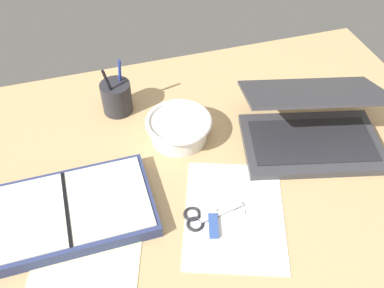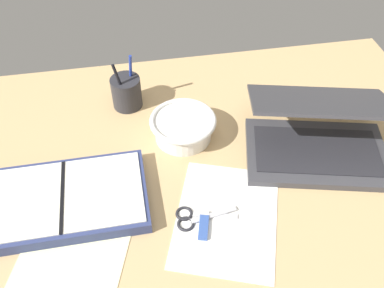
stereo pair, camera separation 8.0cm
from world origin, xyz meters
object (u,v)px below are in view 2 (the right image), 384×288
Objects in this scene: pen_cup at (126,92)px; scissors at (193,218)px; laptop at (318,135)px; bowl at (183,127)px; planner at (64,200)px.

scissors is at bearing -74.84° from pen_cup.
laptop is 52.18cm from pen_cup.
pen_cup is at bearing 130.73° from bowl.
laptop is 2.36× the size of bowl.
bowl is (-32.17, 10.20, -1.27)cm from laptop.
pen_cup is at bearing 107.45° from scissors.
bowl is 26.01cm from scissors.
laptop reaches higher than scissors.
scissors is (11.15, -41.15, -4.23)cm from pen_cup.
bowl is at bearing 87.55° from scissors.
planner reaches higher than scissors.
planner is (-29.87, -16.80, -1.95)cm from bowl.
bowl reaches higher than scissors.
planner is at bearing -160.35° from laptop.
laptop is 33.77cm from bowl.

